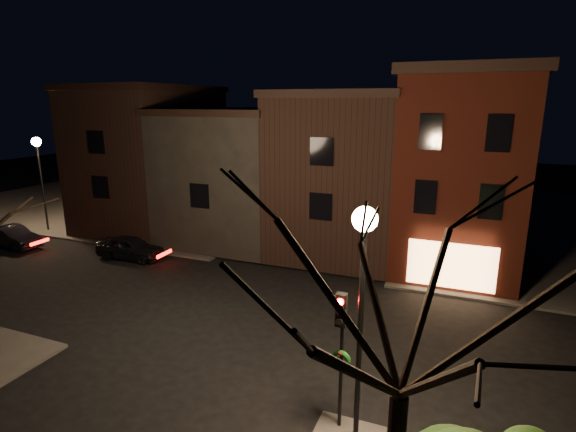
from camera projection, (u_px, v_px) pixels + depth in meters
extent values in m
plane|color=black|center=(248.00, 313.00, 19.51)|extent=(120.00, 120.00, 0.00)
cube|color=#2D2B28|center=(159.00, 193.00, 44.70)|extent=(30.00, 30.00, 0.12)
cube|color=#41130B|center=(461.00, 175.00, 23.90)|extent=(6.00, 8.00, 10.00)
cube|color=black|center=(471.00, 72.00, 22.60)|extent=(6.50, 8.50, 0.50)
cube|color=#EBA66A|center=(451.00, 266.00, 21.17)|extent=(4.00, 0.12, 2.20)
cube|color=black|center=(346.00, 175.00, 27.27)|extent=(7.00, 10.00, 9.00)
cube|color=black|center=(349.00, 95.00, 26.11)|extent=(7.30, 10.30, 0.40)
cube|color=black|center=(241.00, 176.00, 30.01)|extent=(7.50, 10.00, 8.00)
cube|color=black|center=(239.00, 111.00, 28.97)|extent=(7.80, 10.30, 0.40)
cube|color=black|center=(151.00, 160.00, 32.44)|extent=(7.00, 10.00, 9.50)
cube|color=black|center=(146.00, 89.00, 31.22)|extent=(7.30, 10.30, 0.40)
cylinder|color=black|center=(360.00, 343.00, 11.10)|extent=(0.14, 0.14, 6.00)
sphere|color=#FFD18C|center=(365.00, 219.00, 10.32)|extent=(0.60, 0.60, 0.60)
cylinder|color=black|center=(43.00, 188.00, 31.17)|extent=(0.14, 0.14, 6.00)
sphere|color=#FFD18C|center=(36.00, 142.00, 30.38)|extent=(0.60, 0.60, 0.60)
cylinder|color=black|center=(341.00, 361.00, 12.11)|extent=(0.10, 0.10, 4.00)
cube|color=black|center=(341.00, 310.00, 11.55)|extent=(0.28, 0.22, 0.90)
cylinder|color=#FF0C07|center=(340.00, 302.00, 11.37)|extent=(0.18, 0.06, 0.18)
cylinder|color=black|center=(340.00, 312.00, 11.44)|extent=(0.18, 0.06, 0.18)
cylinder|color=black|center=(340.00, 322.00, 11.51)|extent=(0.18, 0.06, 0.18)
torus|color=#0C380F|center=(340.00, 360.00, 12.00)|extent=(0.58, 0.14, 0.58)
sphere|color=#990C0C|center=(340.00, 353.00, 11.93)|extent=(0.12, 0.12, 0.12)
imported|color=black|center=(130.00, 248.00, 26.14)|extent=(4.10, 1.89, 1.36)
imported|color=black|center=(12.00, 237.00, 28.27)|extent=(4.19, 1.80, 1.34)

